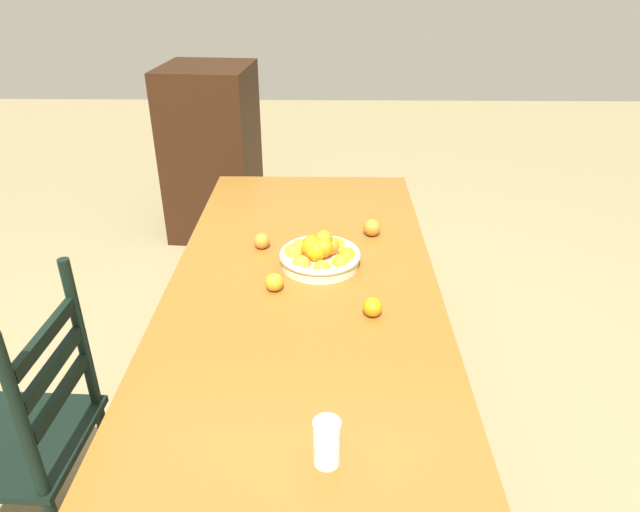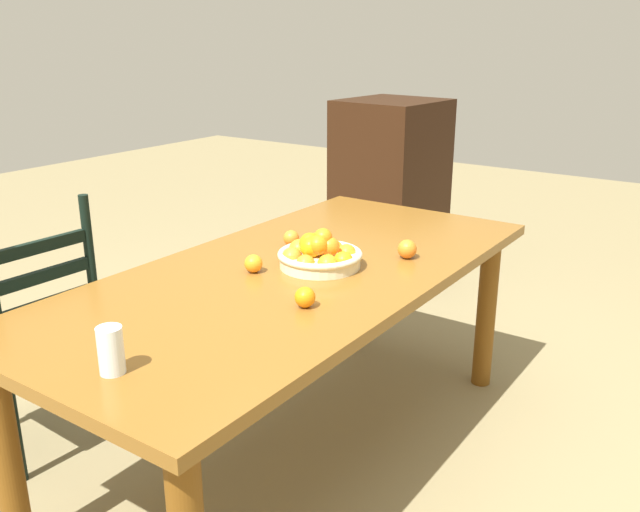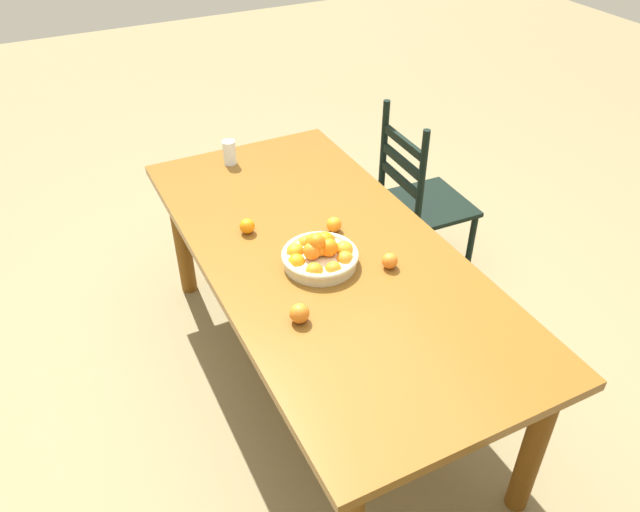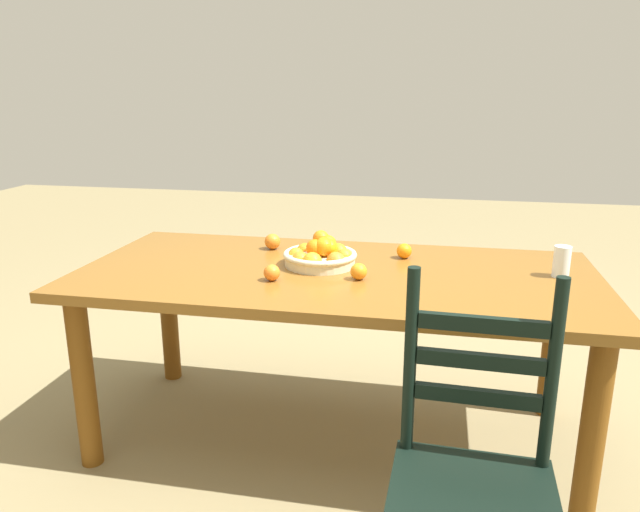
{
  "view_description": "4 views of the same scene",
  "coord_description": "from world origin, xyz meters",
  "px_view_note": "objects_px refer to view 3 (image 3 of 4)",
  "views": [
    {
      "loc": [
        -1.84,
        -0.09,
        1.82
      ],
      "look_at": [
        0.08,
        -0.06,
        0.79
      ],
      "focal_mm": 32.54,
      "sensor_mm": 36.0,
      "label": 1
    },
    {
      "loc": [
        -1.81,
        -1.37,
        1.56
      ],
      "look_at": [
        0.08,
        -0.06,
        0.79
      ],
      "focal_mm": 38.11,
      "sensor_mm": 36.0,
      "label": 2
    },
    {
      "loc": [
        1.82,
        -0.93,
        2.25
      ],
      "look_at": [
        0.08,
        -0.06,
        0.79
      ],
      "focal_mm": 34.87,
      "sensor_mm": 36.0,
      "label": 3
    },
    {
      "loc": [
        -0.38,
        2.25,
        1.46
      ],
      "look_at": [
        0.08,
        -0.06,
        0.79
      ],
      "focal_mm": 33.36,
      "sensor_mm": 36.0,
      "label": 4
    }
  ],
  "objects_px": {
    "drinking_glass": "(229,152)",
    "orange_loose_3": "(334,225)",
    "fruit_bowl": "(320,254)",
    "orange_loose_2": "(247,226)",
    "chair_near_window": "(420,202)",
    "orange_loose_0": "(390,261)",
    "dining_table": "(324,269)",
    "orange_loose_1": "(299,313)"
  },
  "relations": [
    {
      "from": "drinking_glass",
      "to": "orange_loose_3",
      "type": "bearing_deg",
      "value": 13.82
    },
    {
      "from": "fruit_bowl",
      "to": "drinking_glass",
      "type": "relative_size",
      "value": 2.49
    },
    {
      "from": "orange_loose_2",
      "to": "drinking_glass",
      "type": "xyz_separation_m",
      "value": [
        -0.61,
        0.15,
        0.03
      ]
    },
    {
      "from": "chair_near_window",
      "to": "orange_loose_0",
      "type": "height_order",
      "value": "chair_near_window"
    },
    {
      "from": "orange_loose_0",
      "to": "drinking_glass",
      "type": "xyz_separation_m",
      "value": [
        -1.09,
        -0.27,
        0.03
      ]
    },
    {
      "from": "dining_table",
      "to": "fruit_bowl",
      "type": "distance_m",
      "value": 0.17
    },
    {
      "from": "orange_loose_3",
      "to": "drinking_glass",
      "type": "height_order",
      "value": "drinking_glass"
    },
    {
      "from": "fruit_bowl",
      "to": "orange_loose_2",
      "type": "xyz_separation_m",
      "value": [
        -0.33,
        -0.18,
        -0.01
      ]
    },
    {
      "from": "orange_loose_2",
      "to": "orange_loose_3",
      "type": "relative_size",
      "value": 1.01
    },
    {
      "from": "fruit_bowl",
      "to": "orange_loose_3",
      "type": "height_order",
      "value": "fruit_bowl"
    },
    {
      "from": "chair_near_window",
      "to": "orange_loose_1",
      "type": "distance_m",
      "value": 1.45
    },
    {
      "from": "drinking_glass",
      "to": "chair_near_window",
      "type": "bearing_deg",
      "value": 69.42
    },
    {
      "from": "dining_table",
      "to": "orange_loose_2",
      "type": "height_order",
      "value": "orange_loose_2"
    },
    {
      "from": "dining_table",
      "to": "fruit_bowl",
      "type": "bearing_deg",
      "value": -36.97
    },
    {
      "from": "chair_near_window",
      "to": "drinking_glass",
      "type": "bearing_deg",
      "value": 71.54
    },
    {
      "from": "orange_loose_0",
      "to": "orange_loose_3",
      "type": "bearing_deg",
      "value": -166.44
    },
    {
      "from": "dining_table",
      "to": "orange_loose_1",
      "type": "distance_m",
      "value": 0.45
    },
    {
      "from": "chair_near_window",
      "to": "drinking_glass",
      "type": "relative_size",
      "value": 8.14
    },
    {
      "from": "fruit_bowl",
      "to": "orange_loose_3",
      "type": "xyz_separation_m",
      "value": [
        -0.18,
        0.15,
        -0.01
      ]
    },
    {
      "from": "orange_loose_2",
      "to": "orange_loose_1",
      "type": "bearing_deg",
      "value": -3.42
    },
    {
      "from": "orange_loose_1",
      "to": "orange_loose_2",
      "type": "distance_m",
      "value": 0.6
    },
    {
      "from": "orange_loose_0",
      "to": "orange_loose_3",
      "type": "relative_size",
      "value": 0.98
    },
    {
      "from": "chair_near_window",
      "to": "orange_loose_2",
      "type": "relative_size",
      "value": 15.35
    },
    {
      "from": "dining_table",
      "to": "orange_loose_0",
      "type": "relative_size",
      "value": 32.84
    },
    {
      "from": "orange_loose_0",
      "to": "orange_loose_1",
      "type": "bearing_deg",
      "value": -74.64
    },
    {
      "from": "fruit_bowl",
      "to": "orange_loose_1",
      "type": "relative_size",
      "value": 4.27
    },
    {
      "from": "orange_loose_1",
      "to": "orange_loose_2",
      "type": "height_order",
      "value": "orange_loose_1"
    },
    {
      "from": "chair_near_window",
      "to": "fruit_bowl",
      "type": "distance_m",
      "value": 1.13
    },
    {
      "from": "orange_loose_2",
      "to": "orange_loose_0",
      "type": "bearing_deg",
      "value": 40.91
    },
    {
      "from": "orange_loose_3",
      "to": "fruit_bowl",
      "type": "bearing_deg",
      "value": -40.86
    },
    {
      "from": "orange_loose_2",
      "to": "orange_loose_3",
      "type": "bearing_deg",
      "value": 65.43
    },
    {
      "from": "chair_near_window",
      "to": "dining_table",
      "type": "bearing_deg",
      "value": 123.48
    },
    {
      "from": "orange_loose_3",
      "to": "orange_loose_1",
      "type": "bearing_deg",
      "value": -39.69
    },
    {
      "from": "orange_loose_2",
      "to": "orange_loose_3",
      "type": "xyz_separation_m",
      "value": [
        0.15,
        0.33,
        -0.0
      ]
    },
    {
      "from": "orange_loose_2",
      "to": "orange_loose_3",
      "type": "distance_m",
      "value": 0.37
    },
    {
      "from": "chair_near_window",
      "to": "drinking_glass",
      "type": "height_order",
      "value": "chair_near_window"
    },
    {
      "from": "dining_table",
      "to": "orange_loose_1",
      "type": "bearing_deg",
      "value": -38.47
    },
    {
      "from": "orange_loose_0",
      "to": "fruit_bowl",
      "type": "bearing_deg",
      "value": -121.57
    },
    {
      "from": "chair_near_window",
      "to": "orange_loose_0",
      "type": "bearing_deg",
      "value": 139.66
    },
    {
      "from": "orange_loose_0",
      "to": "orange_loose_3",
      "type": "distance_m",
      "value": 0.33
    },
    {
      "from": "orange_loose_1",
      "to": "drinking_glass",
      "type": "bearing_deg",
      "value": 171.49
    },
    {
      "from": "fruit_bowl",
      "to": "drinking_glass",
      "type": "height_order",
      "value": "fruit_bowl"
    }
  ]
}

